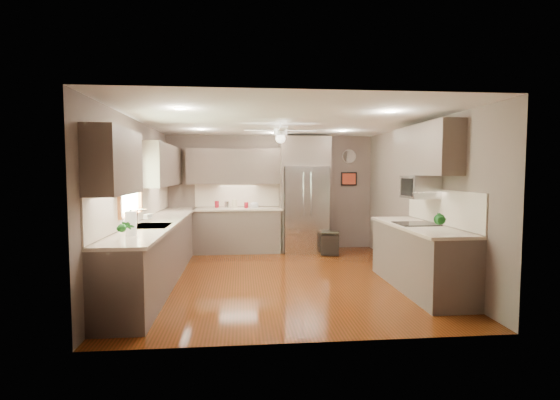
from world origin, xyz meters
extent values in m
plane|color=#452109|center=(0.00, 0.00, 0.00)|extent=(5.00, 5.00, 0.00)
plane|color=white|center=(0.00, 0.00, 2.50)|extent=(5.00, 5.00, 0.00)
plane|color=#68584F|center=(0.00, 2.50, 1.25)|extent=(4.50, 0.00, 4.50)
plane|color=#68584F|center=(0.00, -2.50, 1.25)|extent=(4.50, 0.00, 4.50)
plane|color=#68584F|center=(-2.25, 0.00, 1.25)|extent=(0.00, 5.00, 5.00)
plane|color=#68584F|center=(2.25, 0.00, 1.25)|extent=(0.00, 5.00, 5.00)
cylinder|color=maroon|center=(-1.17, 2.25, 1.02)|extent=(0.11, 0.11, 0.14)
cylinder|color=silver|center=(-0.95, 2.19, 1.01)|extent=(0.13, 0.13, 0.15)
cylinder|color=beige|center=(-0.79, 2.21, 1.03)|extent=(0.12, 0.12, 0.20)
cylinder|color=maroon|center=(-0.55, 2.18, 1.00)|extent=(0.11, 0.11, 0.13)
imported|color=white|center=(-2.08, -0.06, 1.03)|extent=(0.10, 0.11, 0.18)
imported|color=#1C621E|center=(-1.95, -1.74, 1.09)|extent=(0.17, 0.13, 0.30)
imported|color=#1C621E|center=(1.91, -1.46, 1.10)|extent=(0.21, 0.19, 0.32)
imported|color=beige|center=(-0.38, 2.23, 0.96)|extent=(0.23, 0.23, 0.05)
cube|color=brown|center=(-1.95, 0.15, 0.45)|extent=(0.60, 4.70, 0.90)
cube|color=beige|center=(-1.94, 0.15, 0.92)|extent=(0.65, 4.70, 0.04)
cube|color=beige|center=(-2.24, 0.15, 1.20)|extent=(0.02, 4.70, 0.50)
cube|color=brown|center=(-0.72, 2.20, 0.45)|extent=(1.85, 0.60, 0.90)
cube|color=beige|center=(-0.72, 2.19, 0.92)|extent=(1.85, 0.65, 0.04)
cube|color=beige|center=(-0.72, 2.49, 1.20)|extent=(1.85, 0.02, 0.50)
cube|color=brown|center=(-2.08, -1.60, 1.83)|extent=(0.33, 1.20, 0.75)
cube|color=brown|center=(-2.08, 1.30, 1.83)|extent=(0.33, 2.40, 0.75)
cube|color=brown|center=(-0.72, 2.33, 1.83)|extent=(2.15, 0.33, 0.75)
cube|color=brown|center=(2.08, -0.55, 2.03)|extent=(0.33, 1.70, 0.75)
cube|color=#BFF2B2|center=(-2.23, -0.50, 1.55)|extent=(0.01, 1.00, 0.80)
cube|color=#974F29|center=(-2.21, -0.50, 1.98)|extent=(0.05, 1.12, 0.06)
cube|color=#974F29|center=(-2.21, -0.50, 1.12)|extent=(0.05, 1.12, 0.06)
cube|color=#974F29|center=(-2.21, -1.03, 1.55)|extent=(0.05, 0.06, 0.80)
cube|color=#974F29|center=(-2.21, 0.03, 1.55)|extent=(0.05, 0.06, 0.80)
cube|color=silver|center=(-1.93, -0.50, 0.93)|extent=(0.50, 0.70, 0.03)
cube|color=#262626|center=(-1.93, -0.50, 0.89)|extent=(0.44, 0.62, 0.05)
cylinder|color=silver|center=(-2.13, -0.50, 1.05)|extent=(0.02, 0.02, 0.24)
cylinder|color=silver|center=(-2.07, -0.50, 1.17)|extent=(0.16, 0.02, 0.02)
cube|color=silver|center=(0.70, 2.14, 0.91)|extent=(0.92, 0.72, 1.82)
cube|color=black|center=(0.70, 1.80, 0.66)|extent=(0.88, 0.02, 0.02)
cube|color=black|center=(0.70, 1.79, 1.25)|extent=(0.01, 0.02, 1.00)
cylinder|color=silver|center=(0.62, 1.76, 1.25)|extent=(0.02, 0.02, 0.90)
cylinder|color=silver|center=(0.78, 1.76, 1.25)|extent=(0.02, 0.02, 0.90)
cube|color=brown|center=(0.70, 2.20, 2.14)|extent=(1.04, 0.60, 0.63)
cube|color=brown|center=(0.20, 2.20, 0.91)|extent=(0.06, 0.60, 1.82)
cube|color=brown|center=(1.20, 2.20, 0.91)|extent=(0.06, 0.60, 1.82)
cube|color=brown|center=(1.93, -0.80, 0.45)|extent=(0.65, 2.20, 0.90)
cube|color=beige|center=(1.91, -0.80, 0.92)|extent=(0.70, 2.20, 0.04)
cube|color=beige|center=(2.24, -0.80, 1.20)|extent=(0.02, 2.20, 0.50)
cube|color=black|center=(1.91, -0.70, 0.94)|extent=(0.56, 0.52, 0.01)
cube|color=silver|center=(2.03, -0.55, 1.48)|extent=(0.42, 0.55, 0.34)
cube|color=black|center=(1.82, -0.55, 1.48)|extent=(0.02, 0.40, 0.26)
cylinder|color=white|center=(0.00, 0.30, 2.46)|extent=(0.03, 0.03, 0.08)
cylinder|color=white|center=(0.00, 0.30, 2.36)|extent=(0.22, 0.22, 0.10)
sphere|color=white|center=(0.00, 0.30, 2.26)|extent=(0.16, 0.16, 0.16)
cube|color=white|center=(0.35, 0.30, 2.38)|extent=(0.48, 0.11, 0.01)
cube|color=white|center=(0.00, 0.65, 2.38)|extent=(0.11, 0.48, 0.01)
cube|color=white|center=(-0.35, 0.30, 2.38)|extent=(0.48, 0.11, 0.01)
cube|color=white|center=(0.00, -0.05, 2.38)|extent=(0.11, 0.48, 0.01)
cylinder|color=white|center=(-1.40, 1.30, 2.49)|extent=(0.14, 0.14, 0.01)
cylinder|color=white|center=(1.30, 1.30, 2.49)|extent=(0.14, 0.14, 0.01)
cylinder|color=white|center=(-1.40, -1.20, 2.49)|extent=(0.14, 0.14, 0.01)
cylinder|color=white|center=(1.30, -1.20, 2.49)|extent=(0.14, 0.14, 0.01)
cylinder|color=white|center=(0.00, 1.80, 2.49)|extent=(0.14, 0.14, 0.01)
cylinder|color=white|center=(1.75, 2.48, 2.05)|extent=(0.30, 0.03, 0.30)
cylinder|color=silver|center=(1.75, 2.47, 2.05)|extent=(0.29, 0.00, 0.29)
cube|color=black|center=(1.75, 2.48, 1.55)|extent=(0.36, 0.03, 0.30)
cube|color=#B43C24|center=(1.75, 2.46, 1.55)|extent=(0.30, 0.01, 0.24)
cube|color=black|center=(1.16, 1.70, 0.22)|extent=(0.44, 0.44, 0.41)
cube|color=black|center=(1.16, 1.70, 0.46)|extent=(0.42, 0.42, 0.03)
cylinder|color=white|center=(-1.97, -1.41, 1.08)|extent=(0.13, 0.13, 0.31)
cylinder|color=silver|center=(-1.97, -1.41, 1.09)|extent=(0.03, 0.03, 0.33)
camera|label=1|loc=(-0.65, -6.40, 1.71)|focal=26.00mm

